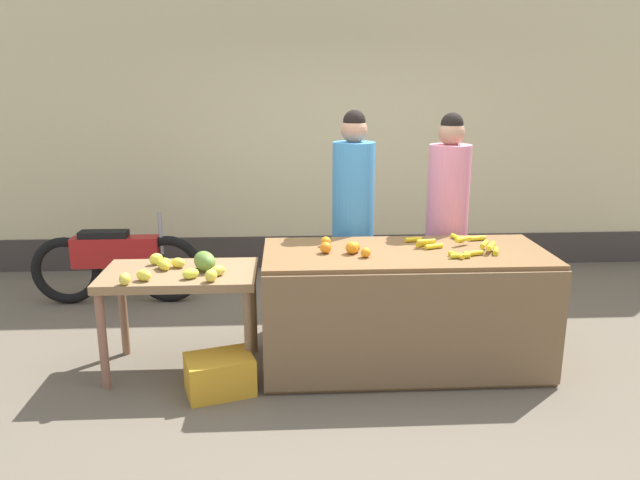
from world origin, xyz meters
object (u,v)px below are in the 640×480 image
vendor_woman_blue_shirt (353,223)px  produce_crate (220,374)px  parked_motorcycle (117,262)px  vendor_woman_pink_shirt (447,224)px  produce_sack (291,306)px

vendor_woman_blue_shirt → produce_crate: size_ratio=4.17×
vendor_woman_blue_shirt → produce_crate: vendor_woman_blue_shirt is taller
parked_motorcycle → vendor_woman_pink_shirt: bearing=-14.8°
produce_crate → produce_sack: size_ratio=0.99×
produce_sack → produce_crate: bearing=-115.5°
produce_crate → vendor_woman_pink_shirt: bearing=30.1°
vendor_woman_pink_shirt → parked_motorcycle: size_ratio=1.13×
vendor_woman_pink_shirt → produce_crate: (-1.78, -1.03, -0.79)m
vendor_woman_blue_shirt → produce_sack: 0.87m
parked_motorcycle → produce_crate: parked_motorcycle is taller
parked_motorcycle → produce_crate: (1.14, -1.81, -0.27)m
produce_crate → produce_sack: (0.50, 1.04, 0.09)m
vendor_woman_blue_shirt → parked_motorcycle: (-2.15, 0.75, -0.53)m
produce_crate → produce_sack: bearing=64.5°
vendor_woman_pink_shirt → produce_sack: bearing=179.8°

